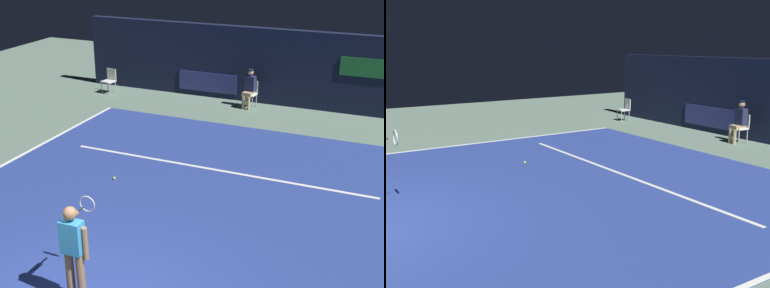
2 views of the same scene
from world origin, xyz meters
The scene contains 8 objects.
ground_plane centered at (0.00, 4.16, 0.00)m, with size 29.94×29.94×0.00m, color slate.
court_surface centered at (0.00, 4.16, 0.01)m, with size 10.32×10.33×0.01m, color navy.
line_sideline_left centered at (5.11, 4.16, 0.01)m, with size 0.10×10.33×0.01m, color white.
line_sideline_right centered at (-5.11, 4.16, 0.01)m, with size 0.10×10.33×0.01m, color white.
line_service centered at (0.00, 5.97, 0.01)m, with size 8.05×0.10×0.01m, color white.
line_judge_on_chair centered at (-0.79, 11.28, 0.69)m, with size 0.48×0.56×1.32m.
courtside_chair_near centered at (-6.10, 10.96, 0.50)m, with size 0.50×0.48×0.88m.
tennis_ball centered at (-2.02, 4.47, 0.05)m, with size 0.07×0.07×0.07m, color #CCE033.
Camera 2 is at (8.55, -0.70, 3.07)m, focal length 43.71 mm.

